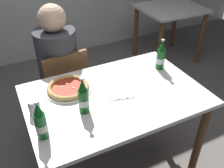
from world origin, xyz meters
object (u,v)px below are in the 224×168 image
at_px(dining_table_main, 115,107).
at_px(napkin_with_cutlery, 119,91).
at_px(paper_cup, 34,107).
at_px(pizza_margherita_near, 68,88).
at_px(diner_seated, 60,75).
at_px(beer_bottle_left, 161,57).
at_px(beer_bottle_center, 83,98).
at_px(dining_table_background, 170,19).
at_px(beer_bottle_right, 41,122).
at_px(chair_behind_table, 64,87).

bearing_deg(dining_table_main, napkin_with_cutlery, 17.29).
xyz_separation_m(napkin_with_cutlery, paper_cup, (-0.56, 0.04, 0.04)).
height_order(pizza_margherita_near, napkin_with_cutlery, pizza_margherita_near).
distance_m(dining_table_main, diner_seated, 0.70).
bearing_deg(beer_bottle_left, paper_cup, -174.29).
bearing_deg(beer_bottle_left, napkin_with_cutlery, -162.69).
bearing_deg(beer_bottle_center, dining_table_background, 38.97).
xyz_separation_m(dining_table_background, paper_cup, (-2.02, -1.29, 0.21)).
relative_size(pizza_margherita_near, napkin_with_cutlery, 1.47).
xyz_separation_m(diner_seated, paper_cup, (-0.31, -0.61, 0.21)).
distance_m(pizza_margherita_near, beer_bottle_right, 0.44).
xyz_separation_m(pizza_margherita_near, beer_bottle_left, (0.74, -0.03, 0.08)).
xyz_separation_m(diner_seated, dining_table_background, (1.71, 0.68, 0.01)).
distance_m(dining_table_background, paper_cup, 2.41).
bearing_deg(paper_cup, napkin_with_cutlery, -3.61).
xyz_separation_m(dining_table_background, beer_bottle_left, (-1.03, -1.19, 0.26)).
relative_size(dining_table_main, beer_bottle_left, 4.86).
bearing_deg(dining_table_background, dining_table_main, -138.13).
bearing_deg(napkin_with_cutlery, diner_seated, 110.85).
bearing_deg(dining_table_background, pizza_margherita_near, -146.75).
distance_m(dining_table_main, beer_bottle_center, 0.34).
xyz_separation_m(dining_table_main, beer_bottle_left, (0.47, 0.15, 0.22)).
height_order(beer_bottle_left, beer_bottle_center, same).
bearing_deg(paper_cup, chair_behind_table, 60.12).
bearing_deg(dining_table_background, beer_bottle_center, -141.03).
distance_m(dining_table_main, chair_behind_table, 0.66).
height_order(pizza_margherita_near, beer_bottle_left, beer_bottle_left).
height_order(beer_bottle_right, paper_cup, beer_bottle_right).
relative_size(dining_table_main, dining_table_background, 1.50).
relative_size(dining_table_background, napkin_with_cutlery, 3.75).
relative_size(dining_table_background, beer_bottle_left, 3.24).
bearing_deg(napkin_with_cutlery, beer_bottle_right, -162.15).
xyz_separation_m(chair_behind_table, napkin_with_cutlery, (0.24, -0.60, 0.27)).
bearing_deg(beer_bottle_center, beer_bottle_left, 16.93).
distance_m(beer_bottle_left, napkin_with_cutlery, 0.46).
relative_size(beer_bottle_left, napkin_with_cutlery, 1.16).
xyz_separation_m(beer_bottle_center, napkin_with_cutlery, (0.29, 0.08, -0.10)).
distance_m(chair_behind_table, pizza_margherita_near, 0.52).
distance_m(beer_bottle_center, beer_bottle_right, 0.30).
distance_m(dining_table_main, beer_bottle_left, 0.54).
relative_size(chair_behind_table, paper_cup, 8.95).
xyz_separation_m(chair_behind_table, beer_bottle_center, (-0.05, -0.68, 0.37)).
relative_size(dining_table_background, pizza_margherita_near, 2.54).
height_order(pizza_margherita_near, beer_bottle_right, beer_bottle_right).
xyz_separation_m(dining_table_main, beer_bottle_right, (-0.53, -0.17, 0.22)).
distance_m(beer_bottle_center, napkin_with_cutlery, 0.31).
xyz_separation_m(beer_bottle_left, beer_bottle_right, (-1.00, -0.32, 0.00)).
bearing_deg(diner_seated, pizza_margherita_near, -97.24).
relative_size(chair_behind_table, beer_bottle_right, 3.44).
height_order(chair_behind_table, paper_cup, chair_behind_table).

